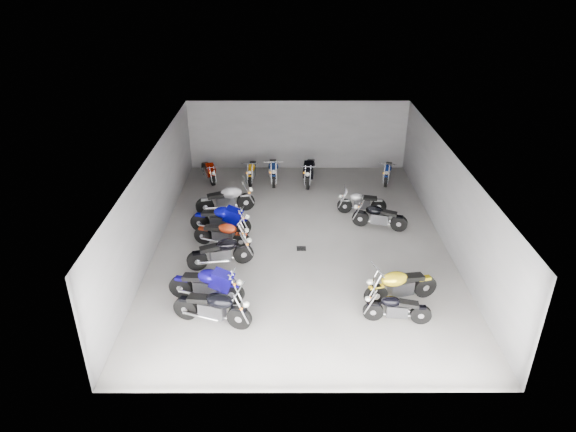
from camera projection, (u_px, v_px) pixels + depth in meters
name	position (u px, v px, depth m)	size (l,w,h in m)	color
ground	(301.00, 241.00, 18.10)	(14.00, 14.00, 0.00)	#9E9B96
wall_back	(298.00, 135.00, 23.59)	(10.00, 0.10, 3.20)	slate
wall_left	(154.00, 201.00, 17.36)	(0.10, 14.00, 3.20)	slate
wall_right	(449.00, 200.00, 17.37)	(0.10, 14.00, 3.20)	slate
ceiling	(302.00, 155.00, 16.63)	(10.00, 14.00, 0.04)	black
drain_grate	(301.00, 248.00, 17.65)	(0.32, 0.32, 0.01)	black
motorcycle_left_a	(213.00, 307.00, 13.84)	(2.22, 0.76, 0.99)	black
motorcycle_left_b	(207.00, 285.00, 14.78)	(2.26, 0.64, 1.00)	black
motorcycle_left_c	(221.00, 252.00, 16.45)	(2.12, 0.74, 0.95)	black
motorcycle_left_d	(223.00, 234.00, 17.57)	(2.02, 0.70, 0.91)	black
motorcycle_left_e	(221.00, 220.00, 18.40)	(2.25, 0.66, 1.00)	black
motorcycle_left_f	(226.00, 199.00, 19.89)	(2.27, 0.75, 1.01)	black
motorcycle_right_a	(396.00, 308.00, 13.97)	(1.86, 0.42, 0.82)	black
motorcycle_right_b	(400.00, 285.00, 14.76)	(2.22, 0.77, 1.00)	black
motorcycle_right_e	(379.00, 216.00, 18.74)	(1.98, 0.71, 0.89)	black
motorcycle_right_f	(361.00, 202.00, 19.89)	(1.91, 0.38, 0.84)	black
motorcycle_back_a	(208.00, 171.00, 22.77)	(0.87, 1.78, 0.83)	black
motorcycle_back_b	(252.00, 171.00, 22.73)	(0.40, 1.96, 0.86)	black
motorcycle_back_c	(273.00, 170.00, 22.67)	(0.45, 2.19, 0.96)	black
motorcycle_back_d	(310.00, 170.00, 22.54)	(0.56, 2.33, 1.02)	black
motorcycle_back_f	(388.00, 171.00, 22.67)	(0.63, 1.92, 0.86)	black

